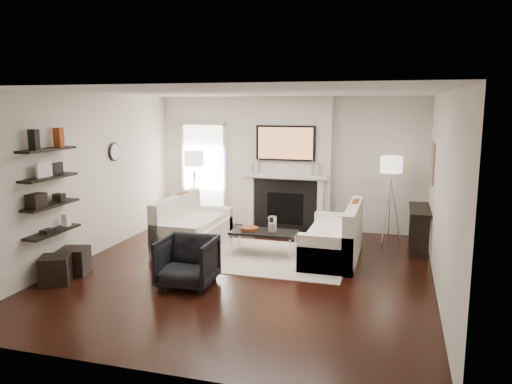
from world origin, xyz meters
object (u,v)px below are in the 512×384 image
(loveseat_left_base, at_px, (194,237))
(coffee_table, at_px, (264,232))
(loveseat_right_base, at_px, (332,246))
(lamp_left_shade, at_px, (194,158))
(ottoman_near, at_px, (74,261))
(lamp_right_shade, at_px, (392,164))
(armchair, at_px, (187,259))

(loveseat_left_base, xyz_separation_m, coffee_table, (1.31, -0.07, 0.19))
(loveseat_right_base, bearing_deg, lamp_left_shade, 156.04)
(loveseat_left_base, distance_m, coffee_table, 1.33)
(loveseat_right_base, xyz_separation_m, coffee_table, (-1.14, -0.14, 0.19))
(loveseat_left_base, bearing_deg, loveseat_right_base, 1.54)
(coffee_table, bearing_deg, lamp_left_shade, 141.81)
(loveseat_right_base, distance_m, lamp_left_shade, 3.54)
(ottoman_near, bearing_deg, lamp_right_shade, 35.60)
(armchair, bearing_deg, lamp_left_shade, 109.08)
(loveseat_left_base, height_order, loveseat_right_base, same)
(armchair, xyz_separation_m, lamp_right_shade, (2.67, 3.23, 1.07))
(loveseat_left_base, bearing_deg, lamp_right_shade, 23.52)
(armchair, relative_size, lamp_right_shade, 1.92)
(loveseat_right_base, distance_m, lamp_right_shade, 2.05)
(loveseat_right_base, relative_size, ottoman_near, 4.50)
(armchair, distance_m, ottoman_near, 1.86)
(ottoman_near, bearing_deg, lamp_left_shade, 79.04)
(loveseat_right_base, distance_m, coffee_table, 1.17)
(coffee_table, bearing_deg, ottoman_near, -145.54)
(loveseat_right_base, bearing_deg, loveseat_left_base, -178.46)
(armchair, bearing_deg, loveseat_right_base, 43.74)
(ottoman_near, bearing_deg, armchair, 0.33)
(armchair, bearing_deg, coffee_table, 67.10)
(armchair, xyz_separation_m, lamp_left_shade, (-1.23, 3.19, 1.07))
(loveseat_left_base, distance_m, ottoman_near, 2.15)
(loveseat_left_base, height_order, lamp_right_shade, lamp_right_shade)
(coffee_table, distance_m, armchair, 1.83)
(loveseat_left_base, relative_size, ottoman_near, 4.50)
(loveseat_right_base, height_order, armchair, armchair)
(loveseat_right_base, xyz_separation_m, ottoman_near, (-3.65, -1.85, -0.01))
(loveseat_right_base, xyz_separation_m, lamp_right_shade, (0.87, 1.38, 1.24))
(coffee_table, relative_size, armchair, 1.43)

